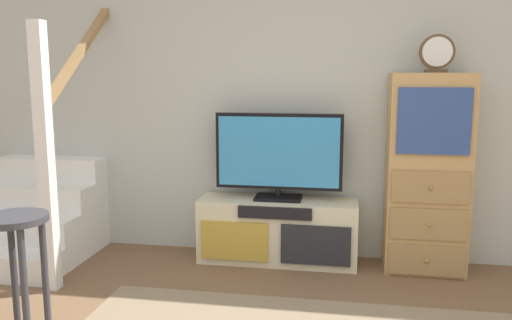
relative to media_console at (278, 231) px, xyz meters
name	(u,v)px	position (x,y,z in m)	size (l,w,h in m)	color
back_wall	(321,88)	(0.30, 0.27, 1.10)	(6.40, 0.12, 2.70)	#B2B7B2
media_console	(278,231)	(0.00, 0.00, 0.00)	(1.23, 0.38, 0.50)	beige
television	(279,154)	(0.00, 0.02, 0.60)	(0.98, 0.22, 0.67)	black
side_cabinet	(427,174)	(1.10, 0.01, 0.48)	(0.58, 0.38, 1.47)	tan
desk_clock	(437,53)	(1.12, 0.00, 1.35)	(0.24, 0.08, 0.27)	#4C3823
staircase	(50,205)	(-1.94, 0.01, 0.12)	(1.00, 1.36, 2.20)	white
bar_stool_near	(17,251)	(-1.18, -1.55, 0.30)	(0.34, 0.34, 0.74)	#333338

